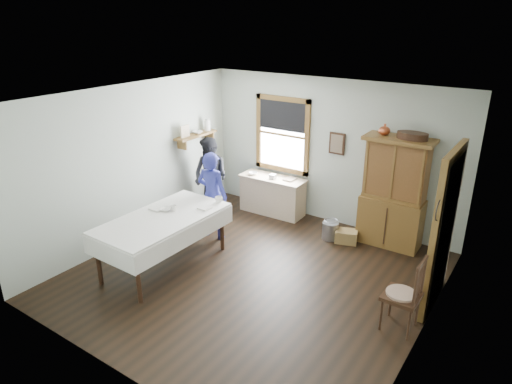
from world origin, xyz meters
TOP-DOWN VIEW (x-y plane):
  - room at (0.00, 0.00)m, footprint 5.01×5.01m
  - window at (-1.00, 2.46)m, footprint 1.18×0.07m
  - doorway at (2.46, 0.85)m, footprint 0.09×1.14m
  - wall_shelf at (-2.37, 1.54)m, footprint 0.24×1.00m
  - framed_picture at (0.15, 2.46)m, footprint 0.30×0.04m
  - rug_beater at (2.45, 0.30)m, footprint 0.01×0.27m
  - work_counter at (-1.03, 2.17)m, footprint 1.33×0.53m
  - china_hutch at (1.35, 2.19)m, footprint 1.12×0.54m
  - dining_table at (-1.32, -0.52)m, footprint 1.15×2.13m
  - spindle_chair at (2.23, 0.03)m, footprint 0.48×0.48m
  - pail at (0.43, 1.79)m, footprint 0.38×0.38m
  - wicker_basket at (0.73, 1.83)m, footprint 0.44×0.37m
  - woman_blue at (-1.34, 0.70)m, footprint 0.57×0.41m
  - figure_dark at (-2.01, 1.46)m, footprint 0.71×0.56m
  - table_cup_a at (-0.96, 0.41)m, footprint 0.17×0.17m
  - table_cup_b at (-1.35, -0.24)m, footprint 0.10×0.10m
  - table_bowl at (-1.45, -0.31)m, footprint 0.27×0.27m
  - counter_book at (-0.77, 2.26)m, footprint 0.18×0.23m
  - counter_bowl at (-1.43, 2.08)m, footprint 0.20×0.20m
  - shelf_bowl at (-2.37, 1.55)m, footprint 0.22×0.22m

SIDE VIEW (x-z plane):
  - wicker_basket at x=0.73m, z-range 0.00..0.22m
  - pail at x=0.43m, z-range 0.00..0.31m
  - work_counter at x=-1.03m, z-range 0.00..0.75m
  - dining_table at x=-1.32m, z-range 0.00..0.84m
  - spindle_chair at x=2.23m, z-range 0.00..1.03m
  - figure_dark at x=-2.01m, z-range 0.00..1.43m
  - woman_blue at x=-1.34m, z-range 0.00..1.46m
  - counter_book at x=-0.77m, z-range 0.75..0.77m
  - counter_bowl at x=-1.43m, z-range 0.75..0.81m
  - table_bowl at x=-1.45m, z-range 0.84..0.90m
  - table_cup_b at x=-1.35m, z-range 0.84..0.93m
  - table_cup_a at x=-0.96m, z-range 0.84..0.95m
  - china_hutch at x=1.35m, z-range 0.00..1.90m
  - doorway at x=2.46m, z-range 0.05..2.27m
  - room at x=0.00m, z-range 0.00..2.70m
  - framed_picture at x=0.15m, z-range 1.35..1.75m
  - wall_shelf at x=-2.37m, z-range 1.35..1.79m
  - shelf_bowl at x=-2.37m, z-range 1.57..1.62m
  - window at x=-1.00m, z-range 0.90..2.38m
  - rug_beater at x=2.45m, z-range 1.58..1.86m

